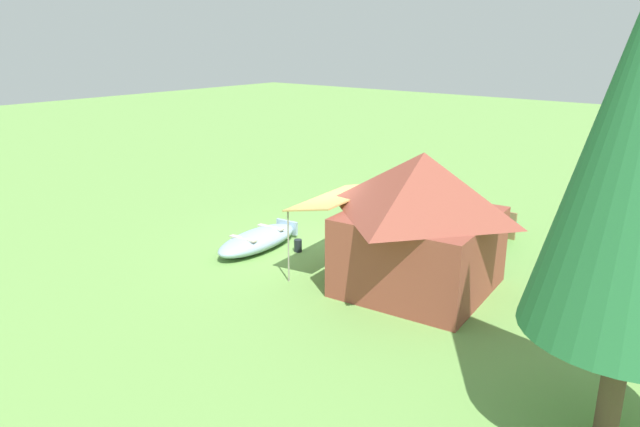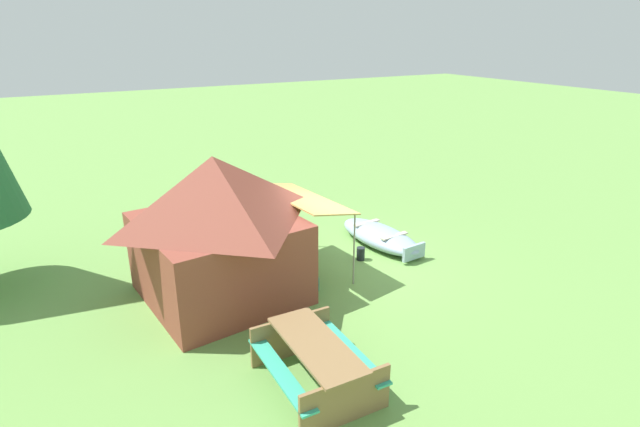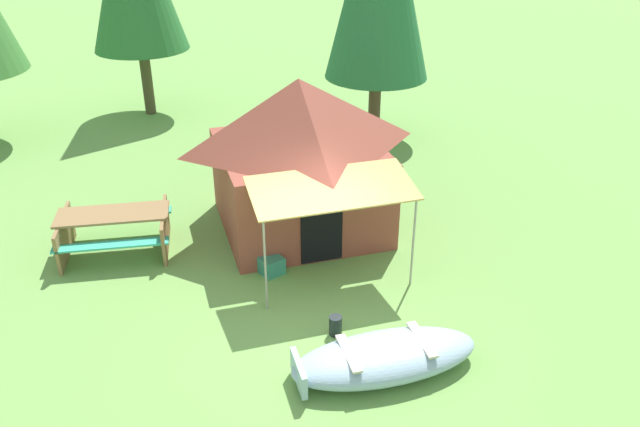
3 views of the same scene
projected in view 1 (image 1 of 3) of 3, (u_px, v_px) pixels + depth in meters
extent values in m
plane|color=#6C9D4B|center=(320.00, 253.00, 14.77)|extent=(80.00, 80.00, 0.00)
ellipsoid|color=#94AFC5|center=(258.00, 240.00, 15.01)|extent=(2.78, 1.29, 0.48)
ellipsoid|color=#343D45|center=(257.00, 239.00, 15.00)|extent=(2.55, 1.14, 0.17)
cube|color=beige|center=(243.00, 239.00, 14.53)|extent=(0.21, 0.81, 0.04)
cube|color=beige|center=(271.00, 227.00, 15.38)|extent=(0.21, 0.81, 0.04)
cube|color=#94AFC5|center=(287.00, 227.00, 15.98)|extent=(0.14, 0.68, 0.36)
cube|color=brown|center=(419.00, 251.00, 12.50)|extent=(3.26, 3.17, 1.70)
pyramid|color=brown|center=(423.00, 183.00, 12.07)|extent=(3.52, 3.42, 1.28)
cube|color=black|center=(360.00, 244.00, 13.30)|extent=(0.76, 0.11, 1.36)
cube|color=tan|center=(338.00, 196.00, 13.31)|extent=(2.79, 1.46, 0.25)
cylinder|color=gray|center=(288.00, 247.00, 12.86)|extent=(0.04, 0.04, 1.62)
cylinder|color=gray|center=(347.00, 219.00, 14.85)|extent=(0.04, 0.04, 1.62)
cube|color=olive|center=(476.00, 215.00, 15.31)|extent=(2.00, 0.79, 0.04)
cube|color=#38B092|center=(455.00, 221.00, 15.76)|extent=(2.00, 0.30, 0.04)
cube|color=#38B092|center=(497.00, 231.00, 15.02)|extent=(2.00, 0.30, 0.04)
cube|color=olive|center=(490.00, 221.00, 16.07)|extent=(0.09, 1.46, 0.74)
cube|color=olive|center=(459.00, 238.00, 14.77)|extent=(0.09, 1.46, 0.74)
cube|color=#318269|center=(379.00, 255.00, 14.24)|extent=(0.57, 0.64, 0.31)
cylinder|color=black|center=(298.00, 246.00, 14.84)|extent=(0.22, 0.22, 0.32)
cylinder|color=brown|center=(613.00, 385.00, 7.77)|extent=(0.32, 0.32, 1.64)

